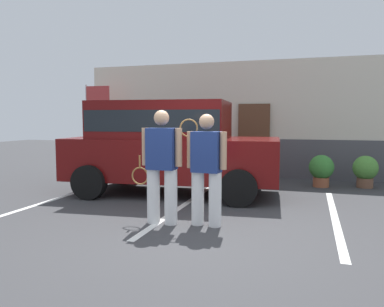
% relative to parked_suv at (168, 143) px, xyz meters
% --- Properties ---
extents(ground_plane, '(40.00, 40.00, 0.00)m').
position_rel_parked_suv_xyz_m(ground_plane, '(1.29, -2.61, -1.15)').
color(ground_plane, '#38383A').
extents(parking_stripe_0, '(0.12, 4.40, 0.01)m').
position_rel_parked_suv_xyz_m(parking_stripe_0, '(-2.04, -1.11, -1.14)').
color(parking_stripe_0, silver).
rests_on(parking_stripe_0, ground_plane).
extents(parking_stripe_1, '(0.12, 4.40, 0.01)m').
position_rel_parked_suv_xyz_m(parking_stripe_1, '(0.70, -1.11, -1.14)').
color(parking_stripe_1, silver).
rests_on(parking_stripe_1, ground_plane).
extents(parking_stripe_2, '(0.12, 4.40, 0.01)m').
position_rel_parked_suv_xyz_m(parking_stripe_2, '(3.44, -1.11, -1.14)').
color(parking_stripe_2, silver).
rests_on(parking_stripe_2, ground_plane).
extents(house_frontage, '(10.11, 0.40, 3.33)m').
position_rel_parked_suv_xyz_m(house_frontage, '(1.30, 3.25, 0.42)').
color(house_frontage, beige).
rests_on(house_frontage, ground_plane).
extents(parked_suv, '(4.75, 2.49, 2.05)m').
position_rel_parked_suv_xyz_m(parked_suv, '(0.00, 0.00, 0.00)').
color(parked_suv, '#590C0C').
rests_on(parked_suv, ground_plane).
extents(tennis_player_man, '(0.92, 0.28, 1.80)m').
position_rel_parked_suv_xyz_m(tennis_player_man, '(0.78, -2.33, -0.21)').
color(tennis_player_man, white).
rests_on(tennis_player_man, ground_plane).
extents(tennis_player_woman, '(0.78, 0.30, 1.74)m').
position_rel_parked_suv_xyz_m(tennis_player_woman, '(1.48, -2.23, -0.23)').
color(tennis_player_woman, white).
rests_on(tennis_player_woman, ground_plane).
extents(potted_plant_by_porch, '(0.60, 0.60, 0.79)m').
position_rel_parked_suv_xyz_m(potted_plant_by_porch, '(3.29, 1.91, -0.71)').
color(potted_plant_by_porch, '#9E5638').
rests_on(potted_plant_by_porch, ground_plane).
extents(potted_plant_secondary, '(0.59, 0.59, 0.78)m').
position_rel_parked_suv_xyz_m(potted_plant_secondary, '(4.31, 2.13, -0.71)').
color(potted_plant_secondary, brown).
rests_on(potted_plant_secondary, ground_plane).
extents(flag_pole, '(0.80, 0.07, 2.71)m').
position_rel_parked_suv_xyz_m(flag_pole, '(-3.34, 2.30, 0.75)').
color(flag_pole, silver).
rests_on(flag_pole, ground_plane).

